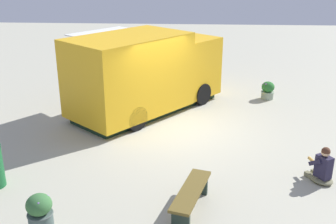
# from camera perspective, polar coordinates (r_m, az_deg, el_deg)

# --- Properties ---
(ground_plane) EXTENTS (40.00, 40.00, 0.00)m
(ground_plane) POSITION_cam_1_polar(r_m,az_deg,el_deg) (11.94, 1.71, -2.27)
(ground_plane) COLOR #AEAB97
(food_truck) EXTENTS (4.93, 5.33, 2.53)m
(food_truck) POSITION_cam_1_polar(r_m,az_deg,el_deg) (12.97, -3.20, 5.35)
(food_truck) COLOR gold
(food_truck) RESTS_ON ground_plane
(person_customer) EXTENTS (0.65, 0.78, 0.85)m
(person_customer) POSITION_cam_1_polar(r_m,az_deg,el_deg) (9.70, 20.81, -7.42)
(person_customer) COLOR #706E50
(person_customer) RESTS_ON ground_plane
(planter_flowering_near) EXTENTS (0.47, 0.47, 0.76)m
(planter_flowering_near) POSITION_cam_1_polar(r_m,az_deg,el_deg) (7.87, -17.53, -13.34)
(planter_flowering_near) COLOR #455852
(planter_flowering_near) RESTS_ON ground_plane
(planter_flowering_far) EXTENTS (0.46, 0.46, 0.63)m
(planter_flowering_far) POSITION_cam_1_polar(r_m,az_deg,el_deg) (14.75, 13.83, 2.99)
(planter_flowering_far) COLOR gray
(planter_flowering_far) RESTS_ON ground_plane
(plaza_bench) EXTENTS (0.83, 1.67, 0.47)m
(plaza_bench) POSITION_cam_1_polar(r_m,az_deg,el_deg) (8.10, 3.24, -11.48)
(plaza_bench) COLOR brown
(plaza_bench) RESTS_ON ground_plane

